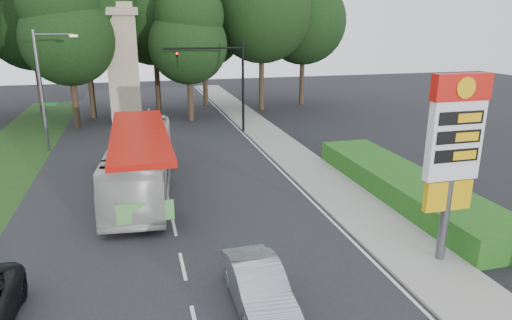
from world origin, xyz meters
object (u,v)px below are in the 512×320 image
object	(u,v)px
traffic_signal_mast	(226,74)
monument	(123,64)
transit_bus	(141,162)
sedan_silver	(258,287)
streetlight_signs	(44,86)
gas_station_pylon	(454,144)

from	to	relation	value
traffic_signal_mast	monument	size ratio (longest dim) A/B	0.72
transit_bus	sedan_silver	xyz separation A→B (m)	(3.15, -11.32, -0.88)
streetlight_signs	sedan_silver	world-z (taller)	streetlight_signs
traffic_signal_mast	streetlight_signs	bearing A→B (deg)	-171.08
traffic_signal_mast	sedan_silver	distance (m)	23.68
traffic_signal_mast	streetlight_signs	distance (m)	12.83
traffic_signal_mast	streetlight_signs	world-z (taller)	streetlight_signs
traffic_signal_mast	sedan_silver	world-z (taller)	traffic_signal_mast
gas_station_pylon	traffic_signal_mast	bearing A→B (deg)	99.09
streetlight_signs	sedan_silver	distance (m)	23.20
transit_bus	sedan_silver	world-z (taller)	transit_bus
traffic_signal_mast	monument	bearing A→B (deg)	142.00
sedan_silver	gas_station_pylon	bearing A→B (deg)	7.99
monument	sedan_silver	world-z (taller)	monument
monument	gas_station_pylon	bearing A→B (deg)	-68.20
traffic_signal_mast	monument	xyz separation A→B (m)	(-7.68, 6.00, 0.43)
transit_bus	gas_station_pylon	bearing A→B (deg)	-38.96
gas_station_pylon	streetlight_signs	xyz separation A→B (m)	(-16.19, 20.01, -0.01)
gas_station_pylon	streetlight_signs	distance (m)	25.74
gas_station_pylon	sedan_silver	bearing A→B (deg)	-171.71
streetlight_signs	transit_bus	xyz separation A→B (m)	(5.84, -9.74, -2.84)
sedan_silver	transit_bus	bearing A→B (deg)	105.24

